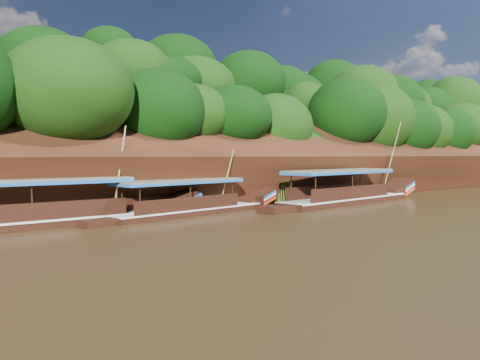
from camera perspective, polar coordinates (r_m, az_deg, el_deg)
name	(u,v)px	position (r m, az deg, el deg)	size (l,w,h in m)	color
ground	(306,227)	(25.36, 8.00, -5.70)	(160.00, 160.00, 0.00)	black
riverbank	(129,176)	(44.17, -13.38, 0.43)	(120.00, 30.06, 19.40)	black
boat_0	(353,195)	(38.63, 13.56, -1.83)	(16.83, 4.13, 7.13)	black
boat_1	(198,206)	(30.70, -5.18, -3.18)	(13.44, 3.84, 4.68)	black
boat_2	(61,215)	(27.47, -21.02, -3.97)	(16.49, 2.77, 6.08)	black
reeds	(168,200)	(31.10, -8.75, -2.43)	(47.87, 2.63, 2.10)	#27721C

